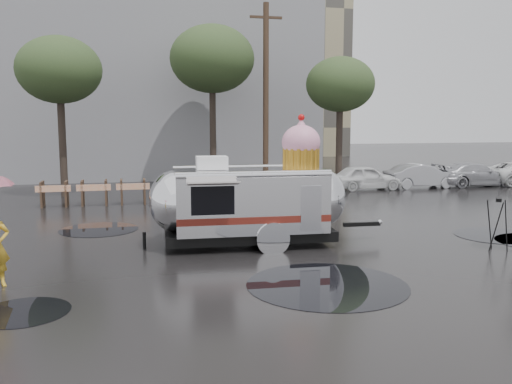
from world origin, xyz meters
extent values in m
plane|color=black|center=(0.00, 0.00, 0.00)|extent=(120.00, 120.00, 0.00)
cylinder|color=black|center=(-6.08, -2.35, 0.01)|extent=(1.63, 1.63, 0.01)
cylinder|color=black|center=(-5.15, 4.92, 0.01)|extent=(2.40, 2.40, 0.01)
cylinder|color=black|center=(6.27, 1.32, 0.01)|extent=(2.39, 2.39, 0.01)
cylinder|color=black|center=(-0.29, -2.07, 0.01)|extent=(3.34, 3.34, 0.01)
cube|color=slate|center=(-4.00, 24.00, 6.50)|extent=(22.00, 12.00, 13.00)
cylinder|color=#473323|center=(2.50, 14.00, 4.50)|extent=(0.28, 0.28, 9.00)
cube|color=#473323|center=(2.50, 14.00, 8.30)|extent=(1.60, 0.12, 0.12)
cylinder|color=#382D26|center=(-7.00, 13.00, 2.93)|extent=(0.32, 0.32, 5.85)
ellipsoid|color=#2C3F22|center=(-7.00, 13.00, 5.52)|extent=(3.64, 3.64, 2.86)
cylinder|color=#382D26|center=(0.00, 15.00, 3.38)|extent=(0.32, 0.32, 6.75)
ellipsoid|color=#2C3F22|center=(0.00, 15.00, 6.38)|extent=(4.20, 4.20, 3.30)
cylinder|color=#382D26|center=(6.00, 13.00, 2.70)|extent=(0.32, 0.32, 5.40)
ellipsoid|color=#2C3F22|center=(6.00, 13.00, 5.10)|extent=(3.36, 3.36, 2.64)
cube|color=#473323|center=(-7.50, 10.00, 0.50)|extent=(0.08, 0.80, 1.00)
cube|color=#473323|center=(-6.60, 10.00, 0.50)|extent=(0.08, 0.80, 1.00)
cube|color=#E5590C|center=(-7.05, 9.62, 0.75)|extent=(1.30, 0.04, 0.25)
cube|color=#473323|center=(-6.00, 10.00, 0.50)|extent=(0.08, 0.80, 1.00)
cube|color=#473323|center=(-5.10, 10.00, 0.50)|extent=(0.08, 0.80, 1.00)
cube|color=#E5590C|center=(-5.55, 9.62, 0.75)|extent=(1.30, 0.04, 0.25)
cube|color=#473323|center=(-4.50, 10.00, 0.50)|extent=(0.08, 0.80, 1.00)
cube|color=#473323|center=(-3.60, 10.00, 0.50)|extent=(0.08, 0.80, 1.00)
cube|color=#E5590C|center=(-4.05, 9.62, 0.75)|extent=(1.30, 0.04, 0.25)
imported|color=silver|center=(7.00, 12.00, 0.70)|extent=(4.00, 1.80, 1.40)
imported|color=#B2B2B7|center=(10.00, 12.00, 0.70)|extent=(4.00, 1.80, 1.40)
imported|color=#B2B2B7|center=(13.00, 12.00, 0.72)|extent=(4.20, 1.80, 1.44)
cube|color=silver|center=(-1.06, 1.86, 1.26)|extent=(4.05, 2.26, 1.62)
ellipsoid|color=silver|center=(0.91, 1.76, 1.26)|extent=(1.45, 2.13, 1.62)
ellipsoid|color=silver|center=(-3.04, 1.95, 1.26)|extent=(1.45, 2.13, 1.62)
cube|color=black|center=(-1.06, 1.86, 0.31)|extent=(4.58, 2.02, 0.27)
cylinder|color=black|center=(-0.66, 0.91, 0.31)|extent=(0.64, 0.23, 0.63)
cylinder|color=black|center=(-0.57, 2.76, 0.31)|extent=(0.64, 0.23, 0.63)
cylinder|color=silver|center=(-0.67, 0.78, 0.36)|extent=(0.87, 0.13, 0.86)
cube|color=black|center=(2.17, 1.70, 0.45)|extent=(1.08, 0.16, 0.11)
sphere|color=silver|center=(2.71, 1.67, 0.49)|extent=(0.15, 0.15, 0.14)
cylinder|color=black|center=(-3.85, 1.99, 0.22)|extent=(0.09, 0.09, 0.45)
cube|color=#5E1C14|center=(-1.11, 0.83, 0.85)|extent=(3.95, 0.22, 0.18)
cube|color=#5E1C14|center=(-1.01, 2.89, 0.85)|extent=(3.95, 0.22, 0.18)
cube|color=black|center=(-2.19, 0.87, 1.39)|extent=(1.08, 0.08, 0.72)
cube|color=#A6A09C|center=(-2.20, 0.65, 1.84)|extent=(1.28, 0.51, 0.13)
cube|color=silver|center=(0.32, 0.74, 1.12)|extent=(0.54, 0.06, 1.17)
cube|color=white|center=(-2.05, 1.90, 2.25)|extent=(0.84, 0.62, 0.34)
cylinder|color=gold|center=(0.37, 1.79, 2.34)|extent=(0.98, 0.98, 0.54)
ellipsoid|color=#EFA3BE|center=(0.37, 1.79, 2.77)|extent=(1.09, 1.09, 0.94)
cone|color=#EFA3BE|center=(0.37, 1.79, 3.24)|extent=(0.47, 0.47, 0.36)
sphere|color=red|center=(0.37, 1.79, 3.44)|extent=(0.19, 0.19, 0.18)
cylinder|color=black|center=(5.29, -0.31, 0.65)|extent=(0.09, 0.30, 1.32)
cylinder|color=black|center=(5.00, -0.03, 0.65)|extent=(0.30, 0.11, 1.32)
cylinder|color=black|center=(4.91, -0.42, 0.65)|extent=(0.23, 0.22, 1.32)
cube|color=black|center=(5.07, -0.25, 1.32)|extent=(0.13, 0.12, 0.09)
camera|label=1|loc=(-4.19, -12.23, 3.37)|focal=38.00mm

